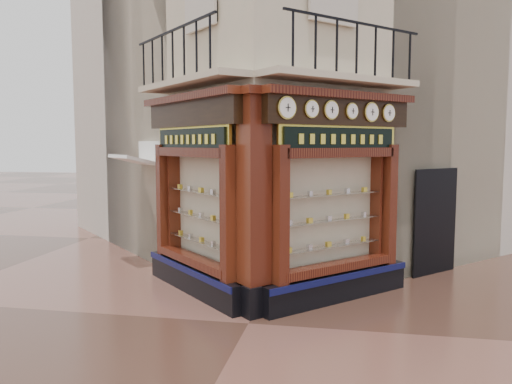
% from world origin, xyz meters
% --- Properties ---
extents(ground, '(80.00, 80.00, 0.00)m').
position_xyz_m(ground, '(0.00, 0.00, 0.00)').
color(ground, '#462B20').
rests_on(ground, ground).
extents(main_building, '(11.31, 11.31, 12.00)m').
position_xyz_m(main_building, '(0.00, 6.16, 6.00)').
color(main_building, '#BCB293').
rests_on(main_building, ground).
extents(neighbour_left, '(11.31, 11.31, 11.00)m').
position_xyz_m(neighbour_left, '(-2.47, 8.63, 5.50)').
color(neighbour_left, beige).
rests_on(neighbour_left, ground).
extents(neighbour_right, '(11.31, 11.31, 11.00)m').
position_xyz_m(neighbour_right, '(2.47, 8.63, 5.50)').
color(neighbour_right, beige).
rests_on(neighbour_right, ground).
extents(shopfront_left, '(2.86, 2.86, 3.98)m').
position_xyz_m(shopfront_left, '(-1.41, 1.57, 1.98)').
color(shopfront_left, black).
rests_on(shopfront_left, ground).
extents(shopfront_right, '(2.86, 2.86, 3.98)m').
position_xyz_m(shopfront_right, '(1.41, 1.57, 1.98)').
color(shopfront_right, black).
rests_on(shopfront_right, ground).
extents(corner_pilaster, '(0.85, 0.85, 3.98)m').
position_xyz_m(corner_pilaster, '(0.00, 0.50, 1.95)').
color(corner_pilaster, black).
rests_on(corner_pilaster, ground).
extents(balcony, '(5.94, 2.97, 1.03)m').
position_xyz_m(balcony, '(0.00, 1.49, 4.22)').
color(balcony, '#BCB293').
rests_on(balcony, ground).
extents(clock_a, '(0.31, 0.31, 0.39)m').
position_xyz_m(clock_a, '(0.57, 0.47, 3.62)').
color(clock_a, '#B2973B').
rests_on(clock_a, ground).
extents(clock_b, '(0.26, 0.26, 0.32)m').
position_xyz_m(clock_b, '(0.96, 0.85, 3.62)').
color(clock_b, '#B2973B').
rests_on(clock_b, ground).
extents(clock_c, '(0.28, 0.28, 0.35)m').
position_xyz_m(clock_c, '(1.29, 1.18, 3.62)').
color(clock_c, '#B2973B').
rests_on(clock_c, ground).
extents(clock_d, '(0.25, 0.25, 0.31)m').
position_xyz_m(clock_d, '(1.65, 1.55, 3.62)').
color(clock_d, '#B2973B').
rests_on(clock_d, ground).
extents(clock_e, '(0.30, 0.30, 0.38)m').
position_xyz_m(clock_e, '(2.02, 1.92, 3.62)').
color(clock_e, '#B2973B').
rests_on(clock_e, ground).
extents(clock_f, '(0.28, 0.28, 0.35)m').
position_xyz_m(clock_f, '(2.37, 2.27, 3.62)').
color(clock_f, '#B2973B').
rests_on(clock_f, ground).
extents(awning, '(1.50, 1.50, 0.26)m').
position_xyz_m(awning, '(-3.50, 3.29, 0.00)').
color(awning, white).
rests_on(awning, ground).
extents(signboard_left, '(2.12, 2.12, 0.57)m').
position_xyz_m(signboard_left, '(-1.46, 1.51, 3.10)').
color(signboard_left, yellow).
rests_on(signboard_left, ground).
extents(signboard_right, '(2.12, 2.12, 0.57)m').
position_xyz_m(signboard_right, '(1.46, 1.51, 3.10)').
color(signboard_right, yellow).
rests_on(signboard_right, ground).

